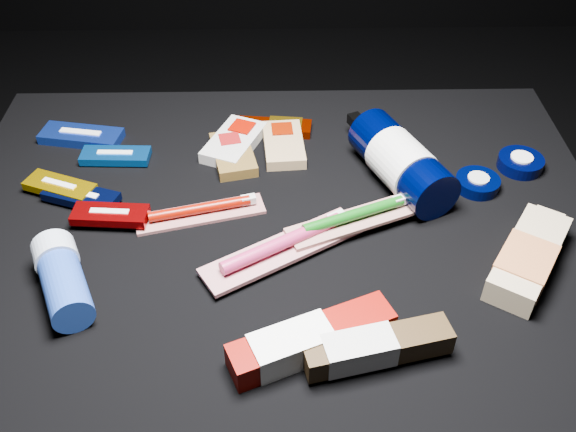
{
  "coord_description": "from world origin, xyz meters",
  "views": [
    {
      "loc": [
        0.0,
        -0.68,
        1.03
      ],
      "look_at": [
        0.01,
        0.01,
        0.42
      ],
      "focal_mm": 40.0,
      "sensor_mm": 36.0,
      "label": 1
    }
  ],
  "objects_px": {
    "lotion_bottle": "(401,162)",
    "bodywash_bottle": "(528,259)",
    "toothpaste_carton_red": "(305,342)",
    "deodorant_stick": "(62,279)"
  },
  "relations": [
    {
      "from": "lotion_bottle",
      "to": "bodywash_bottle",
      "type": "bearing_deg",
      "value": -77.05
    },
    {
      "from": "lotion_bottle",
      "to": "toothpaste_carton_red",
      "type": "xyz_separation_m",
      "value": [
        -0.16,
        -0.32,
        -0.02
      ]
    },
    {
      "from": "lotion_bottle",
      "to": "deodorant_stick",
      "type": "xyz_separation_m",
      "value": [
        -0.47,
        -0.22,
        -0.01
      ]
    },
    {
      "from": "lotion_bottle",
      "to": "bodywash_bottle",
      "type": "xyz_separation_m",
      "value": [
        0.14,
        -0.19,
        -0.02
      ]
    },
    {
      "from": "deodorant_stick",
      "to": "bodywash_bottle",
      "type": "bearing_deg",
      "value": -21.66
    },
    {
      "from": "bodywash_bottle",
      "to": "lotion_bottle",
      "type": "bearing_deg",
      "value": 160.5
    },
    {
      "from": "toothpaste_carton_red",
      "to": "bodywash_bottle",
      "type": "bearing_deg",
      "value": 0.6
    },
    {
      "from": "lotion_bottle",
      "to": "toothpaste_carton_red",
      "type": "distance_m",
      "value": 0.36
    },
    {
      "from": "lotion_bottle",
      "to": "bodywash_bottle",
      "type": "distance_m",
      "value": 0.24
    },
    {
      "from": "deodorant_stick",
      "to": "toothpaste_carton_red",
      "type": "xyz_separation_m",
      "value": [
        0.31,
        -0.1,
        -0.01
      ]
    }
  ]
}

